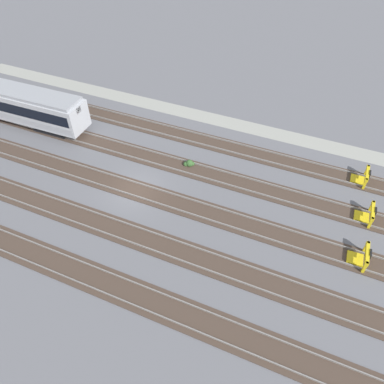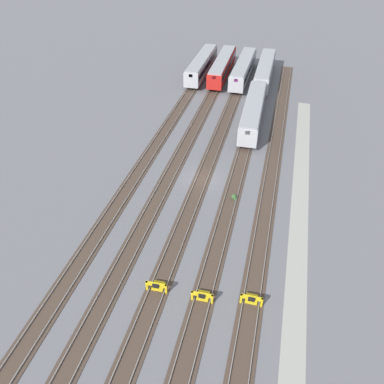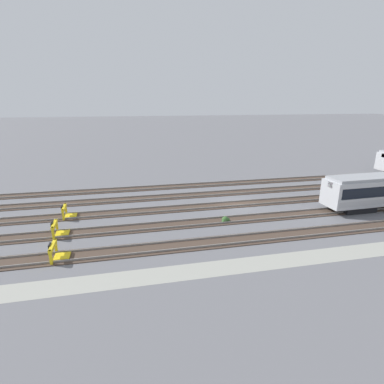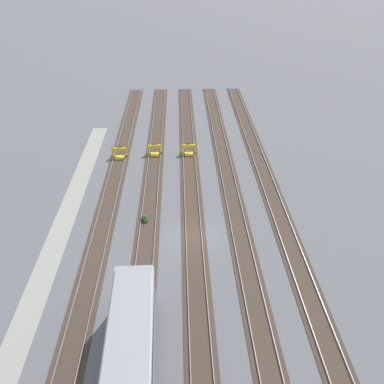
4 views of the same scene
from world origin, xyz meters
name	(u,v)px [view 1 (image 1 of 4)]	position (x,y,z in m)	size (l,w,h in m)	color
ground_plane	(135,190)	(0.00, 0.00, 0.00)	(400.00, 400.00, 0.00)	slate
service_walkway	(193,114)	(0.00, -12.38, 0.00)	(54.00, 2.00, 0.01)	#9E9E93
rail_track_nearest	(178,134)	(0.00, -8.53, 0.04)	(90.00, 2.23, 0.21)	#47382D
rail_track_near_inner	(158,159)	(0.00, -4.27, 0.04)	(90.00, 2.23, 0.21)	#47382D
rail_track_middle	(135,190)	(0.00, 0.00, 0.04)	(90.00, 2.24, 0.21)	#47382D
rail_track_far_inner	(108,226)	(0.00, 4.27, 0.04)	(90.00, 2.23, 0.21)	#47382D
rail_track_farthest	(74,270)	(0.00, 8.53, 0.04)	(90.00, 2.23, 0.21)	#47382D
subway_car_front_row_right_inner	(4,100)	(17.13, -4.31, 2.04)	(18.07, 3.29, 3.70)	#B7BABF
bumper_stop_nearest_track	(362,177)	(-17.21, -8.53, 0.51)	(1.35, 2.00, 1.22)	yellow
bumper_stop_near_inner_track	(367,214)	(-17.97, -4.26, 0.51)	(1.37, 2.01, 1.22)	yellow
bumper_stop_middle_track	(361,257)	(-17.93, 0.01, 0.51)	(1.37, 2.01, 1.22)	yellow
weed_clump	(189,164)	(-2.89, -4.64, 0.24)	(0.92, 0.70, 0.64)	#38602D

